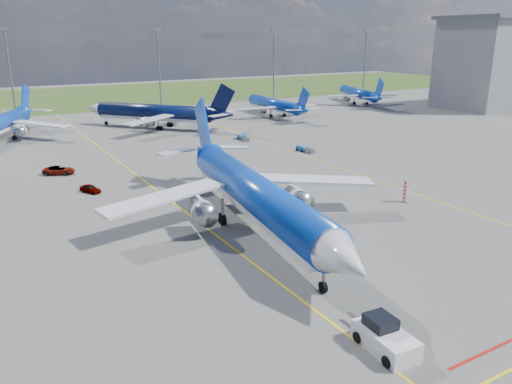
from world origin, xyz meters
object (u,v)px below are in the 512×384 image
warning_post (405,191)px  service_car_a (90,189)px  baggage_tug_e (243,138)px  bg_jet_ne (274,116)px  bg_jet_n (155,128)px  bg_jet_ene (358,104)px  main_airliner (255,230)px  baggage_tug_w (305,149)px  service_car_b (59,170)px  service_car_c (207,161)px  pushback_tug (384,337)px

warning_post → service_car_a: warning_post is taller
baggage_tug_e → bg_jet_ne: bearing=56.6°
bg_jet_n → bg_jet_ene: size_ratio=1.16×
main_airliner → bg_jet_n: bearing=88.2°
main_airliner → baggage_tug_w: 40.04m
service_car_a → baggage_tug_e: service_car_a is taller
service_car_b → service_car_c: service_car_c is taller
main_airliner → service_car_b: (-14.70, 35.35, 0.65)m
pushback_tug → service_car_b: pushback_tug is taller
main_airliner → service_car_b: bearing=120.8°
service_car_c → baggage_tug_w: 19.67m
bg_jet_n → service_car_c: size_ratio=8.78×
bg_jet_ene → service_car_b: size_ratio=7.29×
bg_jet_n → service_car_b: bg_jet_n is taller
service_car_b → service_car_a: bearing=-145.7°
bg_jet_ene → service_car_c: (-74.72, -48.01, 0.66)m
bg_jet_ene → pushback_tug: 132.56m
bg_jet_n → service_car_c: (-4.05, -37.96, 0.66)m
baggage_tug_e → bg_jet_n: bearing=125.4°
service_car_a → service_car_b: (-2.06, 12.11, 0.09)m
bg_jet_n → baggage_tug_w: size_ratio=9.21×
warning_post → baggage_tug_e: size_ratio=0.69×
warning_post → service_car_a: (-34.17, 24.58, -0.94)m
service_car_b → bg_jet_ne: bearing=-36.2°
warning_post → bg_jet_ne: bg_jet_ne is taller
warning_post → baggage_tug_w: size_ratio=0.69×
bg_jet_n → baggage_tug_w: 41.31m
warning_post → bg_jet_n: (-9.64, 68.68, -1.50)m
bg_jet_ene → service_car_a: bg_jet_ene is taller
bg_jet_ene → service_car_b: (-97.25, -42.04, 0.65)m
bg_jet_ene → service_car_c: bg_jet_ene is taller
bg_jet_ene → warning_post: bearing=70.4°
bg_jet_n → warning_post: bearing=57.0°
bg_jet_n → bg_jet_ene: (70.67, 10.05, 0.00)m
main_airliner → pushback_tug: bearing=-90.0°
warning_post → bg_jet_n: bg_jet_n is taller
bg_jet_ne → main_airliner: main_airliner is taller
main_airliner → service_car_c: main_airliner is taller
main_airliner → baggage_tug_e: (22.89, 44.54, 0.45)m
baggage_tug_e → service_car_a: bearing=-139.5°
baggage_tug_w → service_car_a: bearing=-176.9°
baggage_tug_w → bg_jet_n: bearing=107.0°
service_car_a → baggage_tug_w: size_ratio=0.76×
baggage_tug_e → service_car_b: bearing=-156.7°
service_car_b → bg_jet_ene: bearing=-42.0°
service_car_c → service_car_a: bearing=-142.0°
bg_jet_n → service_car_a: bearing=19.9°
bg_jet_ne → service_car_c: 54.92m
baggage_tug_w → baggage_tug_e: size_ratio=0.99×
bg_jet_ne → pushback_tug: 104.86m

